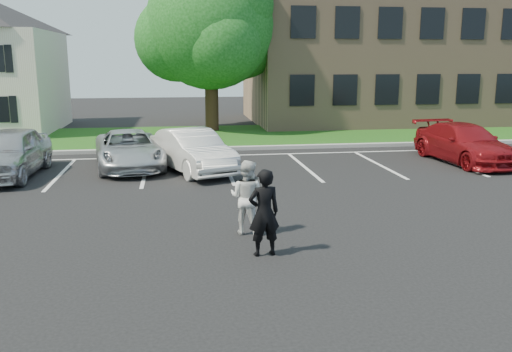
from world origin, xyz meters
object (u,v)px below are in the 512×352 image
at_px(car_silver_minivan, 129,150).
at_px(car_white_sedan, 193,151).
at_px(car_red_compact, 464,143).
at_px(tree, 212,28).
at_px(man_white_shirt, 247,197).
at_px(office_building, 428,53).
at_px(man_black_suit, 264,213).
at_px(car_silver_west, 8,153).

xyz_separation_m(car_silver_minivan, car_white_sedan, (2.20, -0.99, 0.06)).
bearing_deg(car_red_compact, tree, 125.26).
bearing_deg(tree, man_white_shirt, -91.72).
relative_size(office_building, tree, 2.55).
xyz_separation_m(man_black_suit, car_white_sedan, (-1.10, 8.32, -0.14)).
bearing_deg(car_white_sedan, man_black_suit, -103.85).
distance_m(car_silver_west, car_red_compact, 16.06).
relative_size(tree, car_silver_minivan, 1.85).
distance_m(man_black_suit, man_white_shirt, 1.41).
xyz_separation_m(tree, car_white_sedan, (-1.47, -10.53, -4.63)).
bearing_deg(man_white_shirt, car_silver_west, -13.81).
bearing_deg(car_red_compact, man_white_shirt, -146.51).
distance_m(man_black_suit, car_white_sedan, 8.40).
height_order(car_white_sedan, car_red_compact, car_white_sedan).
relative_size(car_silver_west, car_white_sedan, 1.07).
distance_m(office_building, car_red_compact, 15.32).
height_order(tree, man_white_shirt, tree).
xyz_separation_m(office_building, tree, (-13.71, -3.74, 1.19)).
xyz_separation_m(office_building, car_silver_west, (-21.16, -14.18, -3.35)).
distance_m(car_white_sedan, car_red_compact, 10.09).
xyz_separation_m(office_building, car_silver_minivan, (-17.38, -13.28, -3.50)).
height_order(office_building, man_black_suit, office_building).
distance_m(man_black_suit, car_red_compact, 12.42).
relative_size(office_building, car_red_compact, 4.57).
height_order(office_building, car_silver_west, office_building).
height_order(tree, car_silver_minivan, tree).
height_order(office_building, car_silver_minivan, office_building).
relative_size(office_building, car_silver_minivan, 4.71).
xyz_separation_m(car_silver_west, car_white_sedan, (5.98, -0.10, -0.08)).
relative_size(tree, man_white_shirt, 5.34).
distance_m(tree, man_black_suit, 19.39).
bearing_deg(car_silver_west, man_white_shirt, -42.77).
height_order(man_black_suit, car_silver_minivan, man_black_suit).
relative_size(office_building, man_black_suit, 12.91).
bearing_deg(office_building, car_silver_west, -146.18).
relative_size(tree, man_black_suit, 5.07).
relative_size(man_black_suit, car_white_sedan, 0.40).
height_order(man_white_shirt, car_silver_minivan, man_white_shirt).
xyz_separation_m(tree, man_white_shirt, (-0.52, -17.46, -4.52)).
distance_m(man_white_shirt, car_red_compact, 11.61).
xyz_separation_m(tree, car_red_compact, (8.61, -10.28, -4.64)).
height_order(office_building, tree, tree).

